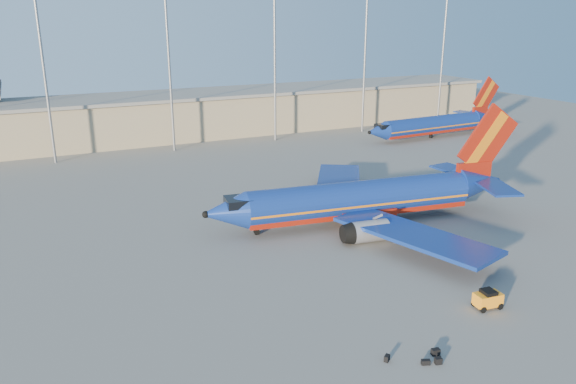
# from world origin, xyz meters

# --- Properties ---
(ground) EXTENTS (220.00, 220.00, 0.00)m
(ground) POSITION_xyz_m (0.00, 0.00, 0.00)
(ground) COLOR slate
(ground) RESTS_ON ground
(terminal_building) EXTENTS (122.00, 16.00, 8.50)m
(terminal_building) POSITION_xyz_m (10.00, 58.00, 4.32)
(terminal_building) COLOR tan
(terminal_building) RESTS_ON ground
(light_mast_row) EXTENTS (101.60, 1.60, 28.65)m
(light_mast_row) POSITION_xyz_m (5.00, 46.00, 17.55)
(light_mast_row) COLOR gray
(light_mast_row) RESTS_ON ground
(aircraft_main) EXTENTS (39.06, 37.34, 13.26)m
(aircraft_main) POSITION_xyz_m (5.67, 0.12, 2.83)
(aircraft_main) COLOR navy
(aircraft_main) RESTS_ON ground
(aircraft_second) EXTENTS (33.41, 12.99, 11.31)m
(aircraft_second) POSITION_xyz_m (44.62, 34.65, 2.59)
(aircraft_second) COLOR navy
(aircraft_second) RESTS_ON ground
(baggage_tug) EXTENTS (2.38, 1.60, 1.62)m
(baggage_tug) POSITION_xyz_m (3.57, -21.48, 0.84)
(baggage_tug) COLOR orange
(baggage_tug) RESTS_ON ground
(luggage_pile) EXTENTS (4.19, 2.32, 0.48)m
(luggage_pile) POSITION_xyz_m (-5.94, -25.18, 0.23)
(luggage_pile) COLOR black
(luggage_pile) RESTS_ON ground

